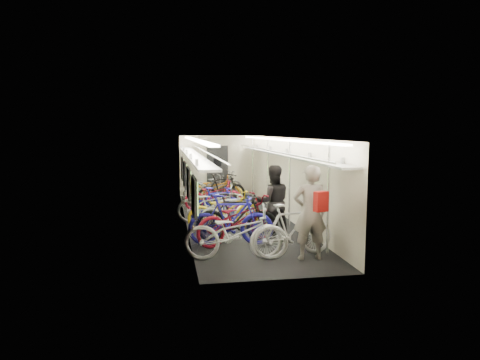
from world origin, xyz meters
name	(u,v)px	position (x,y,z in m)	size (l,w,h in m)	color
train_car_shell	(222,162)	(-0.36, 0.71, 1.66)	(10.00, 10.00, 10.00)	black
bicycle_0	(236,233)	(-0.65, -3.71, 0.55)	(0.73, 2.10, 1.10)	silver
bicycle_1	(231,220)	(-0.60, -2.61, 0.58)	(0.55, 1.95, 1.17)	#1E1996
bicycle_2	(238,220)	(-0.41, -2.52, 0.57)	(0.75, 2.16, 1.14)	maroon
bicycle_3	(237,218)	(-0.41, -2.36, 0.58)	(0.55, 1.94, 1.17)	black
bicycle_4	(224,210)	(-0.53, -1.01, 0.52)	(0.69, 1.98, 1.04)	gold
bicycle_5	(227,211)	(-0.45, -1.01, 0.48)	(0.45, 1.61, 0.97)	silver
bicycle_6	(213,204)	(-0.75, -0.12, 0.53)	(0.70, 2.01, 1.05)	#A9A9AE
bicycle_7	(217,204)	(-0.58, 0.11, 0.49)	(0.46, 1.64, 0.99)	#1B1A9F
bicycle_8	(214,195)	(-0.51, 1.73, 0.50)	(0.66, 1.89, 0.99)	maroon
bicycle_9	(222,190)	(-0.15, 2.36, 0.58)	(0.54, 1.93, 1.16)	black
bicycle_10	(214,189)	(-0.34, 3.25, 0.50)	(0.67, 1.92, 1.01)	orange
bicycle_11	(292,230)	(0.52, -3.67, 0.56)	(0.52, 1.86, 1.12)	silver
bicycle_12	(208,189)	(-0.54, 3.32, 0.49)	(0.65, 1.88, 0.99)	slate
bicycle_14	(218,185)	(-0.09, 4.14, 0.53)	(0.71, 2.02, 1.06)	slate
passenger_near	(310,212)	(0.82, -3.92, 0.96)	(0.70, 0.46, 1.92)	gray
passenger_mid	(273,202)	(0.50, -2.16, 0.89)	(0.87, 0.67, 1.78)	black
backpack	(321,201)	(0.83, -4.49, 1.28)	(0.26, 0.14, 0.38)	#AC1311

